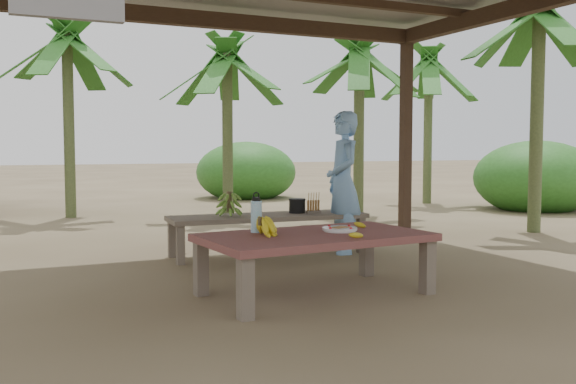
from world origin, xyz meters
name	(u,v)px	position (x,y,z in m)	size (l,w,h in m)	color
ground	(293,282)	(0.00, 0.00, 0.00)	(80.00, 80.00, 0.00)	brown
work_table	(315,242)	(-0.05, -0.53, 0.43)	(1.87, 1.13, 0.50)	brown
bench	(268,220)	(0.35, 1.40, 0.39)	(2.23, 0.74, 0.45)	brown
ripe_banana_bunch	(260,225)	(-0.50, -0.45, 0.58)	(0.27, 0.23, 0.16)	yellow
plate	(340,229)	(0.20, -0.49, 0.52)	(0.29, 0.29, 0.04)	white
loose_banana_front	(356,235)	(0.12, -0.88, 0.52)	(0.04, 0.17, 0.04)	yellow
loose_banana_side	(360,225)	(0.49, -0.33, 0.52)	(0.04, 0.14, 0.04)	yellow
water_flask	(256,215)	(-0.45, -0.26, 0.64)	(0.09, 0.09, 0.33)	#3E96C3
green_banana_stalk	(229,203)	(-0.09, 1.42, 0.59)	(0.25, 0.25, 0.28)	#598C2D
cooking_pot	(297,206)	(0.72, 1.43, 0.53)	(0.18, 0.18, 0.16)	black
skewer_rack	(313,203)	(0.87, 1.31, 0.57)	(0.18, 0.08, 0.24)	#A57F47
woman	(343,182)	(1.17, 1.17, 0.80)	(0.58, 0.38, 1.60)	#76A7DF
banana_plant_ne	(359,67)	(3.33, 4.44, 2.56)	(1.80, 1.80, 3.04)	#596638
banana_plant_n	(227,70)	(1.26, 5.34, 2.50)	(1.80, 1.80, 2.98)	#596638
banana_plant_nw	(67,51)	(-1.23, 6.27, 2.79)	(1.80, 1.80, 3.28)	#596638
banana_plant_e	(539,28)	(4.49, 1.59, 2.83)	(1.80, 1.80, 3.32)	#596638
banana_plant_far	(429,74)	(5.96, 6.00, 2.73)	(1.80, 1.80, 3.22)	#596638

